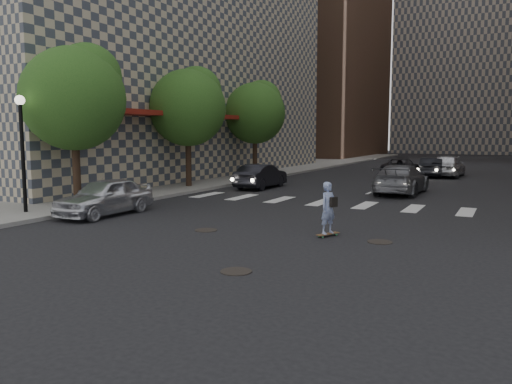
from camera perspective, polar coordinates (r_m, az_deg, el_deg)
ground at (r=13.86m, az=-1.49°, el=-5.99°), size 160.00×160.00×0.00m
sidewalk_left at (r=38.27m, az=-6.09°, el=2.19°), size 13.00×80.00×0.15m
building_left at (r=40.43m, az=-12.61°, el=20.02°), size 16.40×33.00×25.00m
tower_left at (r=73.89m, az=5.89°, el=19.90°), size 18.00×24.00×40.00m
tower_center at (r=92.49m, az=23.95°, el=19.21°), size 22.00×20.00×48.00m
lamppost at (r=20.23m, az=-25.20°, el=5.75°), size 0.36×0.36×4.28m
tree_a at (r=21.96m, az=-19.81°, el=10.49°), size 4.20×4.20×6.60m
tree_b at (r=28.03m, az=-7.58°, el=9.90°), size 4.20×4.20×6.60m
tree_c at (r=34.89m, az=0.05°, el=9.31°), size 4.20×4.20×6.60m
manhole_a at (r=11.17m, az=-2.29°, el=-9.05°), size 0.70×0.70×0.02m
manhole_b at (r=15.87m, az=-5.75°, el=-4.36°), size 0.70×0.70×0.02m
manhole_c at (r=14.53m, az=13.97°, el=-5.55°), size 0.70×0.70×0.02m
skateboarder at (r=14.90m, az=8.28°, el=-1.82°), size 0.57×0.83×1.63m
silver_sedan at (r=19.49m, az=-16.88°, el=-0.50°), size 1.68×4.13×1.40m
traffic_car_a at (r=27.92m, az=0.59°, el=1.83°), size 1.49×4.14×1.36m
traffic_car_b at (r=26.43m, az=16.27°, el=1.43°), size 2.17×5.17×1.49m
traffic_car_c at (r=36.62m, az=16.16°, el=2.69°), size 2.61×4.97×1.33m
traffic_car_d at (r=37.86m, az=21.09°, el=2.84°), size 2.13×4.81×1.61m
traffic_car_e at (r=37.45m, az=19.45°, el=2.69°), size 1.79×4.26×1.37m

